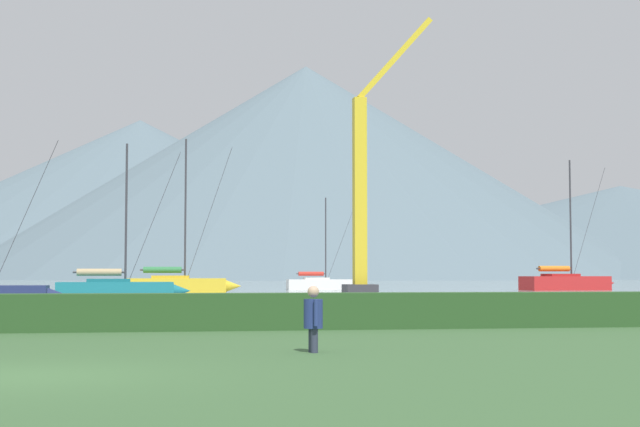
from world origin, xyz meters
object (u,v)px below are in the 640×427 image
sailboat_slip_3 (566,282)px  person_seated_viewer (313,316)px  dock_crane (363,207)px  sailboat_slip_6 (117,289)px  sailboat_slip_5 (178,284)px  sailboat_slip_1 (321,283)px

sailboat_slip_3 → person_seated_viewer: bearing=-126.6°
person_seated_viewer → dock_crane: (10.01, 42.00, 5.06)m
sailboat_slip_3 → sailboat_slip_6: 46.49m
sailboat_slip_5 → person_seated_viewer: 53.09m
sailboat_slip_6 → dock_crane: 16.69m
sailboat_slip_5 → dock_crane: 16.71m
sailboat_slip_3 → dock_crane: (-23.28, -21.39, 4.98)m
sailboat_slip_3 → dock_crane: bearing=-146.3°
sailboat_slip_1 → person_seated_viewer: (-11.89, -68.80, 0.11)m
sailboat_slip_3 → person_seated_viewer: (-33.29, -63.39, -0.08)m
sailboat_slip_1 → dock_crane: dock_crane is taller
sailboat_slip_5 → person_seated_viewer: size_ratio=9.13×
sailboat_slip_1 → sailboat_slip_6: bearing=-117.8°
person_seated_viewer → dock_crane: size_ratio=0.07×
sailboat_slip_1 → sailboat_slip_5: bearing=-129.8°
sailboat_slip_6 → dock_crane: bearing=15.7°
sailboat_slip_1 → sailboat_slip_6: size_ratio=0.96×
sailboat_slip_5 → person_seated_viewer: (1.43, -53.07, -0.02)m
dock_crane → sailboat_slip_1: bearing=86.0°
sailboat_slip_3 → dock_crane: size_ratio=0.64×
sailboat_slip_6 → person_seated_viewer: (5.14, -37.22, 0.07)m
sailboat_slip_3 → sailboat_slip_1: bearing=156.9°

